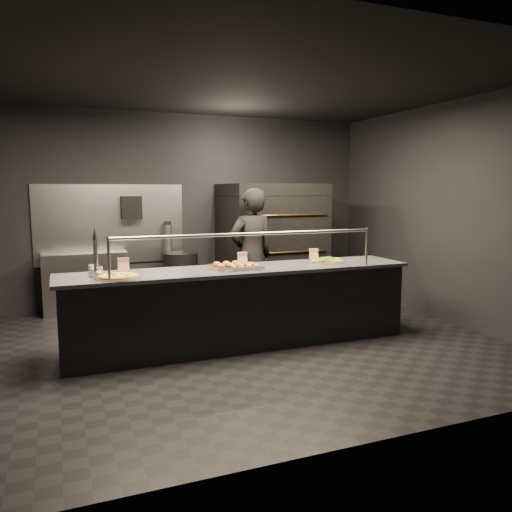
% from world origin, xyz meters
% --- Properties ---
extents(room, '(6.04, 6.00, 3.00)m').
position_xyz_m(room, '(-0.02, 0.05, 1.50)').
color(room, black).
rests_on(room, ground).
extents(service_counter, '(4.10, 0.78, 1.37)m').
position_xyz_m(service_counter, '(0.00, -0.00, 0.46)').
color(service_counter, black).
rests_on(service_counter, ground).
extents(pizza_oven, '(1.50, 1.23, 1.91)m').
position_xyz_m(pizza_oven, '(1.20, 1.90, 0.97)').
color(pizza_oven, black).
rests_on(pizza_oven, ground).
extents(prep_shelf, '(1.20, 0.35, 0.90)m').
position_xyz_m(prep_shelf, '(-1.60, 2.32, 0.45)').
color(prep_shelf, '#99999E').
rests_on(prep_shelf, ground).
extents(towel_dispenser, '(0.30, 0.20, 0.35)m').
position_xyz_m(towel_dispenser, '(-0.90, 2.39, 1.55)').
color(towel_dispenser, black).
rests_on(towel_dispenser, room).
extents(fire_extinguisher, '(0.14, 0.14, 0.51)m').
position_xyz_m(fire_extinguisher, '(-0.35, 2.40, 1.06)').
color(fire_extinguisher, '#B2B2B7').
rests_on(fire_extinguisher, room).
extents(beer_tap, '(0.13, 0.19, 0.51)m').
position_xyz_m(beer_tap, '(-1.60, 0.04, 1.07)').
color(beer_tap, silver).
rests_on(beer_tap, service_counter).
extents(round_pizza, '(0.47, 0.47, 0.03)m').
position_xyz_m(round_pizza, '(-1.40, -0.15, 0.94)').
color(round_pizza, silver).
rests_on(round_pizza, service_counter).
extents(slider_tray_a, '(0.59, 0.52, 0.08)m').
position_xyz_m(slider_tray_a, '(-0.10, 0.00, 0.95)').
color(slider_tray_a, silver).
rests_on(slider_tray_a, service_counter).
extents(slider_tray_b, '(0.46, 0.38, 0.06)m').
position_xyz_m(slider_tray_b, '(-0.00, -0.07, 0.94)').
color(slider_tray_b, silver).
rests_on(slider_tray_b, service_counter).
extents(square_pizza, '(0.46, 0.46, 0.05)m').
position_xyz_m(square_pizza, '(1.15, 0.06, 0.94)').
color(square_pizza, silver).
rests_on(square_pizza, service_counter).
extents(condiment_jar, '(0.15, 0.06, 0.10)m').
position_xyz_m(condiment_jar, '(-1.61, 0.21, 0.97)').
color(condiment_jar, silver).
rests_on(condiment_jar, service_counter).
extents(tent_cards, '(2.51, 0.04, 0.15)m').
position_xyz_m(tent_cards, '(-0.03, 0.28, 1.00)').
color(tent_cards, white).
rests_on(tent_cards, service_counter).
extents(trash_bin, '(0.52, 0.52, 0.87)m').
position_xyz_m(trash_bin, '(-0.23, 2.08, 0.43)').
color(trash_bin, black).
rests_on(trash_bin, ground).
extents(worker, '(0.73, 0.53, 1.84)m').
position_xyz_m(worker, '(0.53, 1.05, 0.92)').
color(worker, black).
rests_on(worker, ground).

